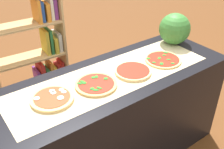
% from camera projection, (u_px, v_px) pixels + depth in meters
% --- Properties ---
extents(counter, '(2.04, 0.71, 0.91)m').
position_uv_depth(counter, '(112.00, 121.00, 2.31)').
color(counter, black).
rests_on(counter, ground_plane).
extents(parchment_paper, '(1.66, 0.49, 0.00)m').
position_uv_depth(parchment_paper, '(112.00, 77.00, 2.07)').
color(parchment_paper, beige).
rests_on(parchment_paper, counter).
extents(pizza_mozzarella_0, '(0.30, 0.30, 0.03)m').
position_uv_depth(pizza_mozzarella_0, '(52.00, 98.00, 1.81)').
color(pizza_mozzarella_0, '#DBB26B').
rests_on(pizza_mozzarella_0, parchment_paper).
extents(pizza_spinach_1, '(0.31, 0.31, 0.03)m').
position_uv_depth(pizza_spinach_1, '(96.00, 84.00, 1.96)').
color(pizza_spinach_1, tan).
rests_on(pizza_spinach_1, parchment_paper).
extents(pizza_plain_2, '(0.29, 0.29, 0.02)m').
position_uv_depth(pizza_plain_2, '(133.00, 71.00, 2.11)').
color(pizza_plain_2, '#E5C17F').
rests_on(pizza_plain_2, parchment_paper).
extents(pizza_spinach_3, '(0.31, 0.31, 0.02)m').
position_uv_depth(pizza_spinach_3, '(163.00, 60.00, 2.28)').
color(pizza_spinach_3, '#DBB26B').
rests_on(pizza_spinach_3, parchment_paper).
extents(watermelon, '(0.29, 0.29, 0.29)m').
position_uv_depth(watermelon, '(175.00, 29.00, 2.51)').
color(watermelon, '#387A33').
rests_on(watermelon, counter).
extents(bookshelf, '(0.75, 0.30, 1.43)m').
position_uv_depth(bookshelf, '(40.00, 61.00, 2.83)').
color(bookshelf, tan).
rests_on(bookshelf, ground_plane).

